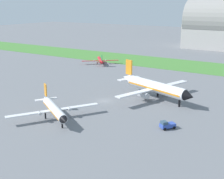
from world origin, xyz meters
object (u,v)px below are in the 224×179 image
at_px(airplane_taxiing_turboprop, 100,60).
at_px(airplane_midfield_jet, 154,87).
at_px(airplane_foreground_turboprop, 54,109).
at_px(pushback_tug_near_gate, 167,125).

bearing_deg(airplane_taxiing_turboprop, airplane_midfield_jet, -170.56).
relative_size(airplane_midfield_jet, airplane_foreground_turboprop, 1.37).
xyz_separation_m(airplane_foreground_turboprop, pushback_tug_near_gate, (27.10, 9.26, -1.72)).
bearing_deg(airplane_foreground_turboprop, airplane_midfield_jet, 95.81).
bearing_deg(airplane_midfield_jet, airplane_foreground_turboprop, -97.60).
xyz_separation_m(airplane_midfield_jet, pushback_tug_near_gate, (12.61, -20.04, -2.89)).
relative_size(airplane_foreground_turboprop, pushback_tug_near_gate, 5.34).
xyz_separation_m(airplane_midfield_jet, airplane_foreground_turboprop, (-14.49, -29.30, -1.16)).
height_order(airplane_taxiing_turboprop, airplane_foreground_turboprop, airplane_foreground_turboprop).
xyz_separation_m(airplane_taxiing_turboprop, airplane_foreground_turboprop, (31.50, -66.75, 0.67)).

